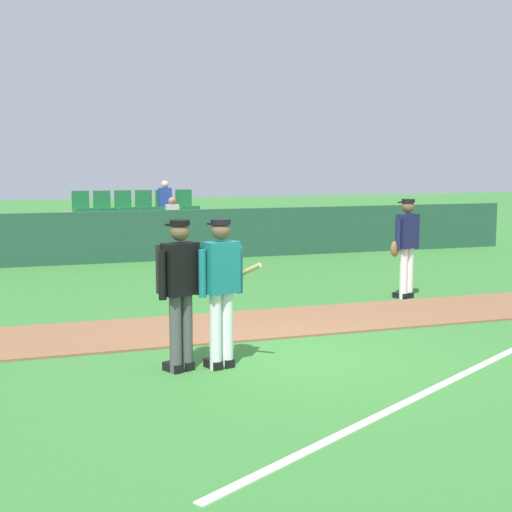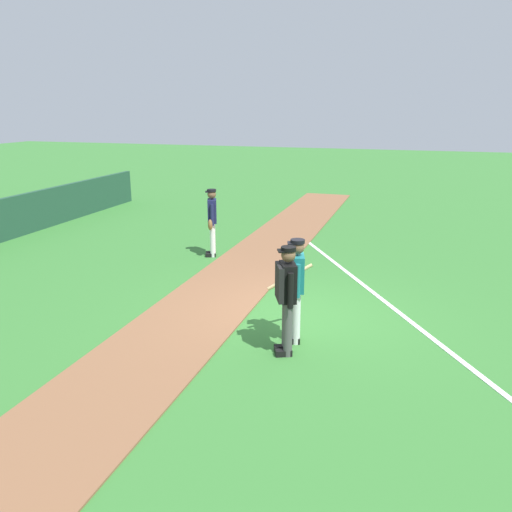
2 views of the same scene
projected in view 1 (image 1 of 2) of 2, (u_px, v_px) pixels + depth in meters
The scene contains 7 objects.
ground_plane at pixel (295, 357), 9.31m from camera, with size 80.00×80.00×0.00m, color #387A33.
infield_dirt_path at pixel (247, 325), 11.06m from camera, with size 28.00×1.91×0.03m, color brown.
dugout_fence at pixel (148, 236), 18.10m from camera, with size 20.00×0.16×1.23m, color #234C38.
stadium_bleachers at pixel (138, 235), 19.48m from camera, with size 3.90×2.10×1.90m.
batter_teal_jersey at pixel (221, 287), 8.68m from camera, with size 0.74×0.70×1.76m.
umpire_home_plate at pixel (179, 286), 8.56m from camera, with size 0.55×0.42×1.76m.
runner_navy_jersey at pixel (406, 244), 13.14m from camera, with size 0.66×0.40×1.76m.
Camera 1 is at (-3.43, -8.42, 2.42)m, focal length 52.48 mm.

